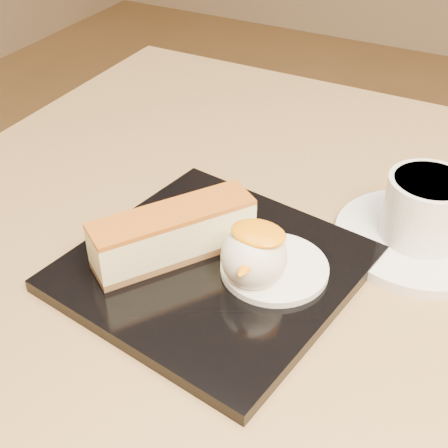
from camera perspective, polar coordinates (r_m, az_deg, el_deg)
The scene contains 9 objects.
table at distance 0.65m, azimuth 4.67°, elevation -15.35°, with size 0.80×0.80×0.72m.
dessert_plate at distance 0.53m, azimuth -1.00°, elevation -4.08°, with size 0.22×0.22×0.01m, color black.
cheesecake at distance 0.53m, azimuth -4.66°, elevation -0.86°, with size 0.11×0.14×0.05m.
cream_smear at distance 0.52m, azimuth 4.63°, elevation -4.03°, with size 0.09×0.09×0.01m, color white.
ice_cream_scoop at distance 0.49m, azimuth 2.76°, elevation -2.98°, with size 0.05×0.05×0.05m, color white.
mango_sauce at distance 0.48m, azimuth 3.15°, elevation -0.84°, with size 0.04×0.03×0.01m, color orange.
mint_sprig at distance 0.54m, azimuth 2.91°, elevation -1.26°, with size 0.04×0.03×0.00m.
saucer at distance 0.59m, azimuth 17.32°, elevation -1.33°, with size 0.15×0.15×0.01m, color white.
coffee_cup at distance 0.57m, azimuth 18.13°, elevation 1.46°, with size 0.09×0.07×0.06m.
Camera 1 is at (0.14, -0.37, 1.07)m, focal length 50.00 mm.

